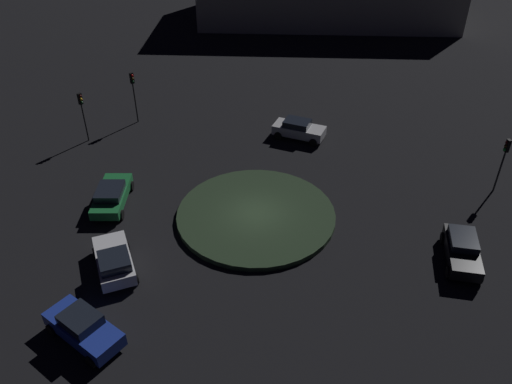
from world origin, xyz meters
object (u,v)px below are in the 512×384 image
(car_green, at_px, (111,195))
(car_white, at_px, (114,261))
(car_blue, at_px, (83,327))
(car_silver, at_px, (299,129))
(car_black, at_px, (462,250))
(traffic_light_southeast, at_px, (82,108))
(traffic_light_west, at_px, (504,155))
(traffic_light_southeast_near, at_px, (133,88))

(car_green, height_order, car_white, car_white)
(car_blue, distance_m, car_white, 4.76)
(car_silver, relative_size, car_black, 0.99)
(traffic_light_southeast, bearing_deg, car_blue, -38.94)
(car_black, relative_size, traffic_light_west, 1.11)
(car_black, xyz_separation_m, traffic_light_west, (-5.48, -6.43, 2.09))
(car_blue, distance_m, traffic_light_southeast_near, 23.22)
(car_black, height_order, car_white, car_white)
(car_green, bearing_deg, car_silver, -55.18)
(car_blue, xyz_separation_m, traffic_light_west, (-26.37, -9.49, 2.08))
(car_silver, distance_m, traffic_light_west, 15.24)
(car_black, distance_m, traffic_light_southeast_near, 28.17)
(car_blue, height_order, traffic_light_west, traffic_light_west)
(car_silver, height_order, car_green, car_silver)
(car_green, bearing_deg, traffic_light_west, -86.57)
(car_blue, bearing_deg, traffic_light_southeast_near, -48.48)
(car_silver, relative_size, car_blue, 1.04)
(car_white, relative_size, traffic_light_southeast_near, 0.99)
(traffic_light_southeast, relative_size, traffic_light_west, 1.01)
(car_silver, height_order, traffic_light_west, traffic_light_west)
(car_green, height_order, traffic_light_southeast_near, traffic_light_southeast_near)
(car_white, height_order, traffic_light_southeast_near, traffic_light_southeast_near)
(car_black, bearing_deg, car_silver, -139.08)
(car_green, height_order, traffic_light_southeast, traffic_light_southeast)
(car_blue, relative_size, traffic_light_southeast_near, 0.96)
(car_silver, xyz_separation_m, car_black, (-6.56, 15.53, 0.01))
(car_white, bearing_deg, traffic_light_southeast, -0.94)
(car_silver, height_order, car_blue, car_blue)
(traffic_light_southeast, distance_m, traffic_light_southeast_near, 4.69)
(car_silver, relative_size, traffic_light_southeast_near, 1.00)
(car_silver, xyz_separation_m, car_blue, (14.33, 18.59, 0.01))
(car_silver, distance_m, car_green, 15.93)
(car_white, xyz_separation_m, traffic_light_southeast, (3.61, -15.64, 2.13))
(traffic_light_southeast, bearing_deg, car_black, 7.54)
(car_green, xyz_separation_m, traffic_light_west, (-26.15, 1.71, 2.14))
(traffic_light_southeast_near, bearing_deg, car_black, 14.41)
(car_green, xyz_separation_m, car_blue, (0.22, 11.20, 0.06))
(car_black, height_order, traffic_light_west, traffic_light_west)
(car_green, distance_m, car_blue, 11.20)
(car_blue, bearing_deg, car_green, -46.66)
(car_silver, bearing_deg, car_black, -37.27)
(car_black, bearing_deg, car_white, -76.54)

